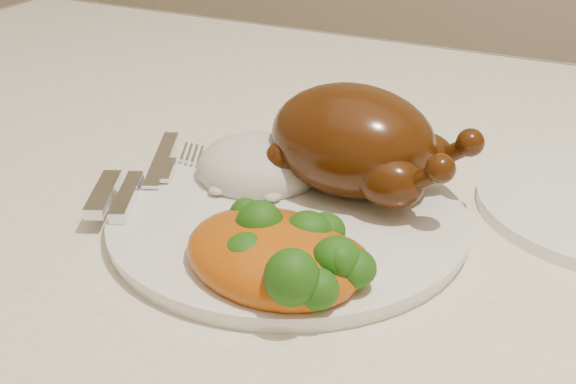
% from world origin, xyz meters
% --- Properties ---
extents(dining_table, '(1.60, 0.90, 0.76)m').
position_xyz_m(dining_table, '(0.00, 0.00, 0.67)').
color(dining_table, brown).
rests_on(dining_table, floor).
extents(tablecloth, '(1.73, 1.03, 0.18)m').
position_xyz_m(tablecloth, '(0.00, 0.00, 0.74)').
color(tablecloth, white).
rests_on(tablecloth, dining_table).
extents(dinner_plate, '(0.36, 0.36, 0.01)m').
position_xyz_m(dinner_plate, '(-0.13, -0.04, 0.77)').
color(dinner_plate, white).
rests_on(dinner_plate, tablecloth).
extents(roast_chicken, '(0.18, 0.13, 0.09)m').
position_xyz_m(roast_chicken, '(-0.10, 0.03, 0.82)').
color(roast_chicken, '#422007').
rests_on(roast_chicken, dinner_plate).
extents(rice_mound, '(0.13, 0.12, 0.06)m').
position_xyz_m(rice_mound, '(-0.18, 0.01, 0.79)').
color(rice_mound, silver).
rests_on(rice_mound, dinner_plate).
extents(mac_and_cheese, '(0.16, 0.14, 0.06)m').
position_xyz_m(mac_and_cheese, '(-0.09, -0.11, 0.79)').
color(mac_and_cheese, '#C4540C').
rests_on(mac_and_cheese, dinner_plate).
extents(cutlery, '(0.07, 0.18, 0.01)m').
position_xyz_m(cutlery, '(-0.26, -0.05, 0.79)').
color(cutlery, silver).
rests_on(cutlery, dinner_plate).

